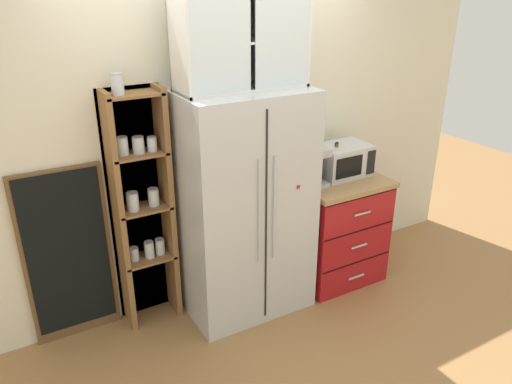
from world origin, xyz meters
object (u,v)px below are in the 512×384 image
Objects in this scene: microwave at (342,160)px; coffee_maker at (313,165)px; mug_sage at (333,171)px; mug_red at (342,175)px; bottle_amber at (336,162)px; refrigerator at (244,205)px; bottle_cobalt at (335,162)px; chalkboard_menu at (68,255)px.

coffee_maker is (-0.33, -0.04, 0.03)m from microwave.
mug_sage is (0.25, 0.06, -0.11)m from coffee_maker.
coffee_maker is 2.95× the size of mug_red.
microwave is 1.46× the size of bottle_amber.
bottle_amber is (-0.00, -0.03, 0.09)m from mug_sage.
refrigerator reaches higher than mug_red.
mug_sage is 0.41× the size of bottle_amber.
coffee_maker reaches higher than mug_red.
mug_red is 0.13m from bottle_cobalt.
refrigerator is 5.62× the size of coffee_maker.
mug_red is 0.35× the size of bottle_amber.
microwave is 0.15m from mug_red.
mug_red reaches higher than mug_sage.
chalkboard_menu is (-2.13, 0.35, -0.31)m from mug_red.
microwave is 0.12m from mug_sage.
microwave is at bearing 7.24° from coffee_maker.
chalkboard_menu is (-2.20, 0.25, -0.40)m from microwave.
chalkboard_menu reaches higher than microwave.
mug_sage is 0.10× the size of chalkboard_menu.
bottle_amber reaches higher than microwave.
bottle_amber is 0.23× the size of chalkboard_menu.
mug_red is 2.18m from chalkboard_menu.
bottle_amber is (0.00, -0.01, 0.00)m from bottle_cobalt.
bottle_amber is (-0.08, -0.01, 0.00)m from microwave.
mug_red is 0.08× the size of chalkboard_menu.
mug_sage is 1.18× the size of mug_red.
coffee_maker is 2.51× the size of mug_sage.
mug_sage is at bearing 90.18° from mug_red.
refrigerator is 0.89m from bottle_cobalt.
bottle_cobalt reaches higher than mug_sage.
microwave is 1.51× the size of bottle_cobalt.
microwave is 0.33m from coffee_maker.
mug_red is at bearing -9.29° from chalkboard_menu.
mug_red is (0.25, -0.06, -0.11)m from coffee_maker.
coffee_maker is at bearing -171.85° from bottle_cobalt.
refrigerator is at bearing -13.06° from chalkboard_menu.
coffee_maker is 0.28m from mug_red.
chalkboard_menu is (-2.13, 0.26, -0.40)m from bottle_cobalt.
mug_sage is at bearing 13.13° from coffee_maker.
chalkboard_menu is (-2.13, 0.23, -0.31)m from mug_sage.
bottle_cobalt is at bearing -175.69° from microwave.
refrigerator is 5.96× the size of bottle_cobalt.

